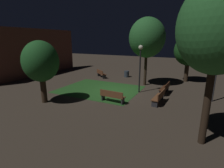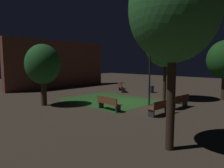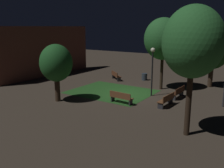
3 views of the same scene
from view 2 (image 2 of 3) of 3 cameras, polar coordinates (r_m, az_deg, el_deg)
name	(u,v)px [view 2 (image 2 of 3)]	position (r m, az deg, el deg)	size (l,w,h in m)	color
ground_plane	(122,102)	(15.40, 2.91, -5.20)	(60.00, 60.00, 0.00)	#3D3328
grass_lawn	(108,100)	(16.31, -1.10, -4.53)	(5.51, 6.82, 0.01)	#23511E
bench_back_row	(161,107)	(12.05, 13.52, -6.22)	(1.82, 0.58, 0.88)	brown
bench_corner	(180,101)	(14.19, 18.53, -4.52)	(1.82, 0.57, 0.88)	#422314
bench_front_left	(121,87)	(20.88, 2.60, -0.87)	(1.49, 1.71, 0.88)	brown
bench_path_side	(108,103)	(12.86, -1.03, -5.28)	(0.59, 1.83, 0.88)	brown
tree_right_canopy	(166,44)	(16.79, 14.82, 10.74)	(3.28, 3.28, 6.26)	#2D2116
tree_back_right	(43,65)	(14.87, -18.82, 5.16)	(2.40, 2.40, 4.27)	#38281C
tree_lawn_side	(174,10)	(7.31, 16.90, 19.33)	(2.95, 2.95, 6.51)	#2D2116
lamp_post_plaza_east	(150,67)	(14.45, 10.54, 4.72)	(0.36, 0.36, 3.88)	black
trash_bin	(151,89)	(20.58, 10.85, -1.41)	(0.57, 0.57, 0.72)	#2D3842
building_wall_backdrop	(60,64)	(25.26, -14.45, 5.35)	(12.81, 0.80, 5.52)	brown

